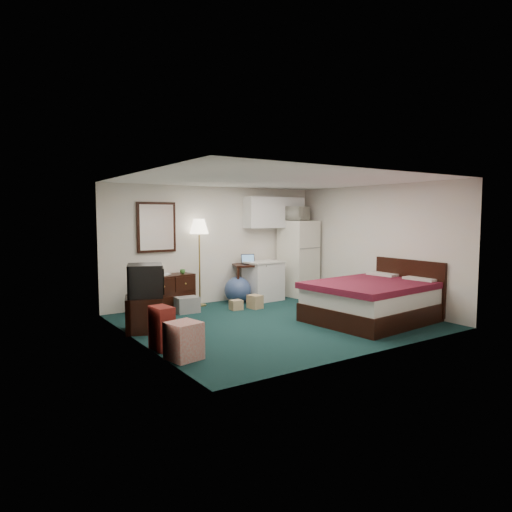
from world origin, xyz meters
TOP-DOWN VIEW (x-y plane):
  - floor at (0.00, 0.00)m, footprint 5.00×4.50m
  - ceiling at (0.00, 0.00)m, footprint 5.00×4.50m
  - walls at (0.00, 0.00)m, footprint 5.01×4.51m
  - mirror at (-1.35, 2.22)m, footprint 0.80×0.06m
  - upper_cabinets at (1.45, 2.08)m, footprint 1.50×0.35m
  - headboard at (2.46, -0.90)m, footprint 0.06×1.56m
  - dresser at (-1.23, 1.98)m, footprint 1.12×0.68m
  - floor_lamp at (-0.49, 2.05)m, footprint 0.46×0.46m
  - desk at (0.64, 1.93)m, footprint 0.83×0.83m
  - exercise_ball at (0.32, 1.86)m, footprint 0.57×0.57m
  - kitchen_counter at (0.97, 1.82)m, footprint 0.81×0.64m
  - fridge at (2.01, 1.88)m, footprint 0.82×0.82m
  - bed at (1.48, -0.90)m, footprint 2.31×1.88m
  - tv_stand at (-2.21, 0.66)m, footprint 0.74×0.77m
  - suitcase at (-2.35, -0.49)m, footprint 0.27×0.40m
  - retail_box at (-2.28, -1.05)m, footprint 0.47×0.47m
  - file_bin at (-1.01, 1.57)m, footprint 0.45×0.35m
  - cardboard_box_a at (-0.08, 1.26)m, footprint 0.24×0.20m
  - cardboard_box_b at (0.32, 1.17)m, footprint 0.27×0.31m
  - laptop at (0.64, 1.90)m, footprint 0.36×0.33m
  - crt_tv at (-2.17, 0.66)m, footprint 0.75×0.77m
  - microwave at (1.96, 1.89)m, footprint 0.68×0.57m
  - book_a at (-1.43, 1.93)m, footprint 0.17×0.10m
  - book_b at (-1.32, 2.08)m, footprint 0.17×0.04m
  - mug at (-0.90, 2.00)m, footprint 0.14×0.13m

SIDE VIEW (x-z plane):
  - floor at x=0.00m, z-range -0.01..0.01m
  - cardboard_box_a at x=-0.08m, z-range 0.00..0.20m
  - cardboard_box_b at x=0.32m, z-range 0.00..0.27m
  - file_bin at x=-1.01m, z-range 0.00..0.31m
  - retail_box at x=-2.28m, z-range 0.00..0.49m
  - tv_stand at x=-2.21m, z-range 0.00..0.57m
  - exercise_ball at x=0.32m, z-range 0.00..0.57m
  - suitcase at x=-2.35m, z-range 0.00..0.61m
  - bed at x=1.48m, z-range 0.00..0.69m
  - dresser at x=-1.23m, z-range 0.00..0.71m
  - desk at x=0.64m, z-range 0.00..0.82m
  - kitchen_counter at x=0.97m, z-range 0.00..0.84m
  - headboard at x=2.46m, z-range 0.05..1.05m
  - mug at x=-0.90m, z-range 0.71..0.82m
  - book_b at x=-1.32m, z-range 0.71..0.93m
  - book_a at x=-1.43m, z-range 0.71..0.95m
  - crt_tv at x=-2.17m, z-range 0.57..1.10m
  - fridge at x=2.01m, z-range 0.00..1.76m
  - floor_lamp at x=-0.49m, z-range 0.00..1.81m
  - laptop at x=0.64m, z-range 0.82..1.03m
  - walls at x=0.00m, z-range 0.00..2.50m
  - mirror at x=-1.35m, z-range 1.15..2.15m
  - upper_cabinets at x=1.45m, z-range 1.60..2.30m
  - microwave at x=1.96m, z-range 1.76..2.17m
  - ceiling at x=0.00m, z-range 2.50..2.50m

